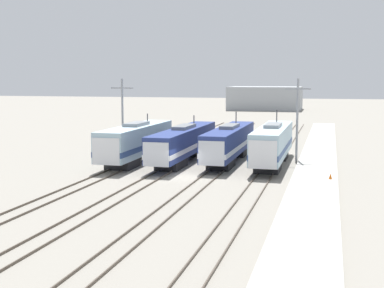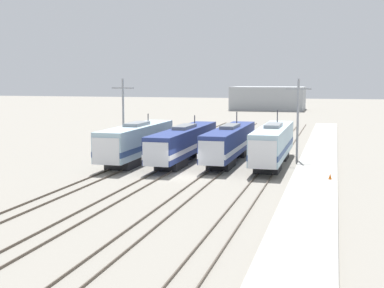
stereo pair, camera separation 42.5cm
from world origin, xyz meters
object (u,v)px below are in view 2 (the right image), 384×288
(locomotive_far_right, at_px, (273,144))
(traffic_cone, at_px, (330,176))
(catenary_tower_left, at_px, (123,114))
(locomotive_center_left, at_px, (183,143))
(catenary_tower_right, at_px, (298,118))
(locomotive_far_left, at_px, (135,142))
(locomotive_center_right, at_px, (229,143))

(locomotive_far_right, relative_size, traffic_cone, 34.21)
(catenary_tower_left, bearing_deg, locomotive_center_left, -15.42)
(catenary_tower_left, bearing_deg, catenary_tower_right, 0.00)
(locomotive_far_left, xyz_separation_m, locomotive_far_right, (14.59, 1.90, 0.01))
(catenary_tower_right, distance_m, traffic_cone, 12.03)
(locomotive_far_left, height_order, catenary_tower_left, catenary_tower_left)
(locomotive_center_left, distance_m, traffic_cone, 17.90)
(locomotive_far_left, bearing_deg, locomotive_far_right, 7.41)
(catenary_tower_left, bearing_deg, locomotive_far_right, -7.05)
(locomotive_center_left, bearing_deg, catenary_tower_right, 10.23)
(catenary_tower_left, bearing_deg, locomotive_center_right, -4.42)
(locomotive_center_left, distance_m, locomotive_center_right, 5.01)
(locomotive_center_left, relative_size, locomotive_center_right, 1.07)
(locomotive_center_right, relative_size, traffic_cone, 36.56)
(locomotive_center_left, relative_size, catenary_tower_right, 2.19)
(traffic_cone, bearing_deg, locomotive_far_right, 125.29)
(locomotive_center_right, bearing_deg, catenary_tower_right, 7.76)
(traffic_cone, bearing_deg, locomotive_far_left, 162.32)
(locomotive_center_left, height_order, catenary_tower_right, catenary_tower_right)
(locomotive_center_right, height_order, catenary_tower_right, catenary_tower_right)
(traffic_cone, bearing_deg, locomotive_center_left, 151.72)
(locomotive_far_left, distance_m, locomotive_center_right, 10.21)
(locomotive_center_left, bearing_deg, catenary_tower_left, 164.58)
(locomotive_center_right, bearing_deg, locomotive_far_right, -13.79)
(locomotive_center_left, xyz_separation_m, locomotive_far_right, (9.73, 0.00, 0.18))
(catenary_tower_right, relative_size, traffic_cone, 17.94)
(locomotive_far_right, distance_m, traffic_cone, 10.49)
(locomotive_center_left, bearing_deg, locomotive_far_right, 0.02)
(locomotive_far_right, bearing_deg, catenary_tower_left, 172.95)
(locomotive_far_right, bearing_deg, locomotive_far_left, -172.59)
(locomotive_far_right, height_order, catenary_tower_right, catenary_tower_right)
(catenary_tower_right, bearing_deg, catenary_tower_left, 180.00)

